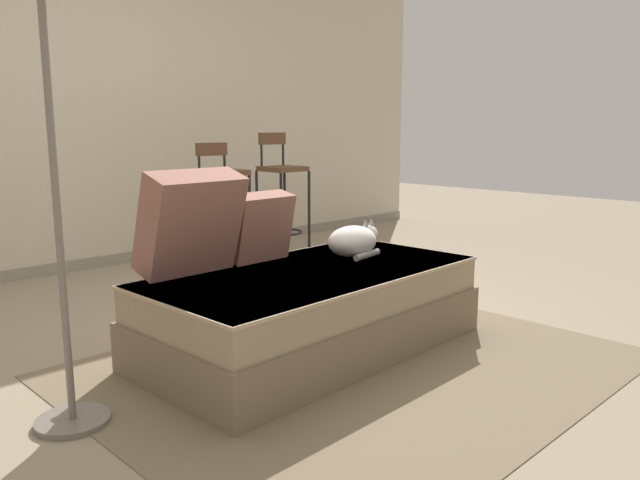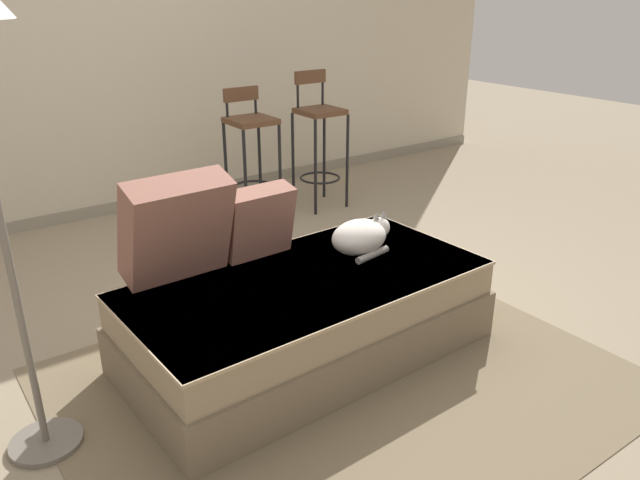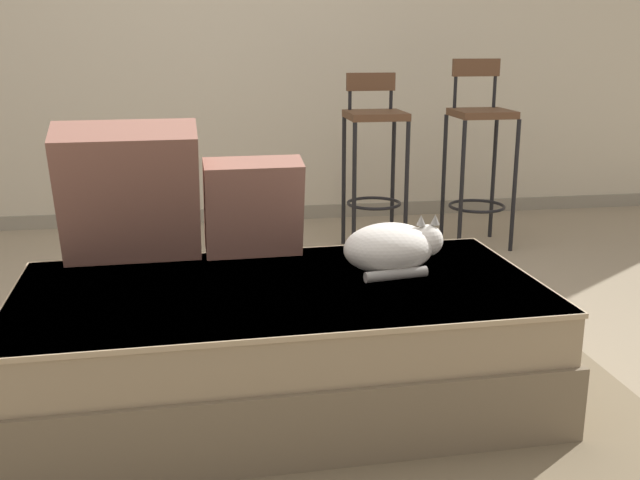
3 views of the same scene
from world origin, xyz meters
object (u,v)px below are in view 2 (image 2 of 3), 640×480
at_px(throw_pillow_middle, 258,222).
at_px(cat, 361,236).
at_px(bar_stool_near_window, 251,143).
at_px(couch, 307,315).
at_px(throw_pillow_corner, 176,228).
at_px(bar_stool_by_doorway, 319,133).

distance_m(throw_pillow_middle, cat, 0.53).
height_order(throw_pillow_middle, bar_stool_near_window, bar_stool_near_window).
xyz_separation_m(couch, throw_pillow_corner, (-0.49, 0.33, 0.46)).
bearing_deg(cat, bar_stool_by_doorway, 60.57).
bearing_deg(bar_stool_near_window, cat, -101.32).
relative_size(throw_pillow_corner, cat, 1.38).
distance_m(bar_stool_near_window, bar_stool_by_doorway, 0.62).
distance_m(cat, bar_stool_by_doorway, 1.96).
bearing_deg(throw_pillow_middle, bar_stool_near_window, 61.22).
xyz_separation_m(couch, throw_pillow_middle, (-0.05, 0.34, 0.39)).
bearing_deg(throw_pillow_middle, throw_pillow_corner, -178.19).
height_order(couch, bar_stool_near_window, bar_stool_near_window).
bearing_deg(bar_stool_near_window, throw_pillow_corner, -130.06).
bearing_deg(bar_stool_near_window, bar_stool_by_doorway, 0.04).
distance_m(cat, bar_stool_near_window, 1.75).
bearing_deg(throw_pillow_corner, cat, -15.48).
xyz_separation_m(throw_pillow_corner, bar_stool_by_doorway, (1.85, 1.46, -0.07)).
xyz_separation_m(couch, bar_stool_near_window, (0.74, 1.79, 0.40)).
bearing_deg(couch, bar_stool_by_doorway, 52.75).
relative_size(throw_pillow_middle, cat, 1.00).
bearing_deg(couch, bar_stool_near_window, 67.53).
distance_m(throw_pillow_middle, bar_stool_near_window, 1.65).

